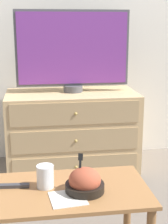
% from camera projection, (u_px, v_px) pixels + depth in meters
% --- Properties ---
extents(ground_plane, '(12.00, 12.00, 0.00)m').
position_uv_depth(ground_plane, '(70.00, 154.00, 3.46)').
color(ground_plane, '#70665B').
extents(wall_back, '(12.00, 0.05, 2.60)m').
position_uv_depth(wall_back, '(69.00, 20.00, 3.16)').
color(wall_back, white).
rests_on(wall_back, ground_plane).
extents(dresser, '(1.13, 0.59, 0.69)m').
position_uv_depth(dresser, '(72.00, 130.00, 3.06)').
color(dresser, tan).
rests_on(dresser, ground_plane).
extents(tv, '(0.97, 0.17, 0.70)m').
position_uv_depth(tv, '(73.00, 50.00, 2.93)').
color(tv, '#515156').
rests_on(tv, dresser).
extents(coffee_table, '(0.92, 0.48, 0.45)m').
position_uv_depth(coffee_table, '(60.00, 202.00, 1.76)').
color(coffee_table, '#9E6B3D').
rests_on(coffee_table, ground_plane).
extents(takeout_bowl, '(0.20, 0.20, 0.19)m').
position_uv_depth(takeout_bowl, '(85.00, 182.00, 1.72)').
color(takeout_bowl, black).
rests_on(takeout_bowl, coffee_table).
extents(drink_cup, '(0.09, 0.09, 0.12)m').
position_uv_depth(drink_cup, '(45.00, 178.00, 1.76)').
color(drink_cup, '#9E6638').
rests_on(drink_cup, coffee_table).
extents(napkin, '(0.19, 0.19, 0.00)m').
position_uv_depth(napkin, '(68.00, 198.00, 1.65)').
color(napkin, silver).
rests_on(napkin, coffee_table).
extents(remote_control, '(0.17, 0.04, 0.02)m').
position_uv_depth(remote_control, '(13.00, 186.00, 1.77)').
color(remote_control, '#38383D').
rests_on(remote_control, coffee_table).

